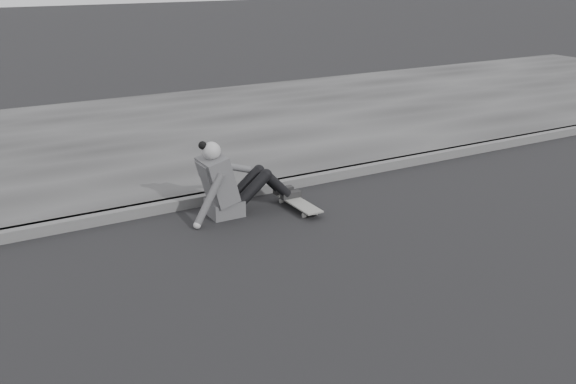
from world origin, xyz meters
name	(u,v)px	position (x,y,z in m)	size (l,w,h in m)	color
ground	(449,262)	(0.00, 0.00, 0.00)	(80.00, 80.00, 0.00)	black
curb	(307,180)	(0.00, 2.58, 0.06)	(24.00, 0.16, 0.12)	#505050
sidewalk	(212,129)	(0.00, 5.60, 0.06)	(24.00, 6.00, 0.12)	#353535
skateboard	(298,203)	(-0.54, 1.89, 0.07)	(0.20, 0.78, 0.09)	gray
seated_woman	(229,183)	(-1.27, 2.14, 0.36)	(1.38, 0.46, 0.88)	#48484B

